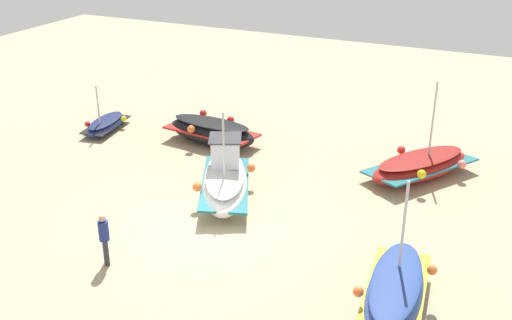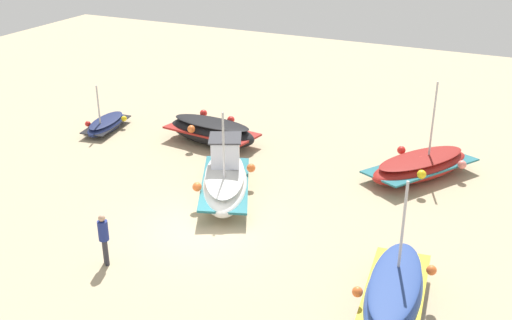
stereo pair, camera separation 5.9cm
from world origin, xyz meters
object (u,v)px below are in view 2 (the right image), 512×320
fishing_boat_2 (420,166)px  fishing_boat_1 (212,131)px  fishing_boat_4 (106,124)px  person_walking (104,236)px  fishing_boat_3 (394,294)px  fishing_boat_0 (225,179)px

fishing_boat_2 → fishing_boat_1: bearing=-55.0°
fishing_boat_4 → person_walking: 11.91m
fishing_boat_3 → person_walking: 8.82m
fishing_boat_2 → fishing_boat_4: 14.88m
person_walking → fishing_boat_4: bearing=-104.9°
fishing_boat_0 → fishing_boat_3: bearing=-145.0°
fishing_boat_3 → fishing_boat_4: bearing=-122.6°
fishing_boat_2 → fishing_boat_3: (-1.15, 9.20, 0.15)m
fishing_boat_2 → fishing_boat_3: bearing=39.2°
fishing_boat_0 → fishing_boat_4: size_ratio=1.60×
fishing_boat_0 → fishing_boat_2: fishing_boat_2 is taller
fishing_boat_2 → person_walking: bearing=-3.4°
fishing_boat_1 → fishing_boat_2: 9.41m
fishing_boat_1 → fishing_boat_3: (-10.54, 8.72, 0.03)m
fishing_boat_1 → fishing_boat_4: (5.44, 0.73, -0.29)m
fishing_boat_0 → fishing_boat_4: (8.47, -3.69, -0.39)m
fishing_boat_4 → person_walking: size_ratio=1.85×
fishing_boat_0 → fishing_boat_4: fishing_boat_0 is taller
fishing_boat_3 → fishing_boat_4: 17.87m
fishing_boat_1 → fishing_boat_2: (-9.40, -0.48, -0.11)m
fishing_boat_2 → fishing_boat_4: (14.83, 1.21, -0.18)m
fishing_boat_1 → person_walking: 10.30m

